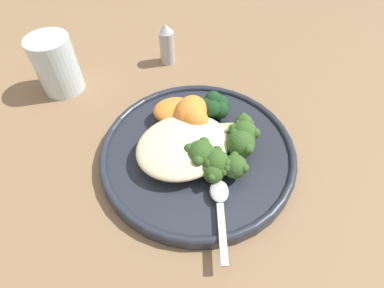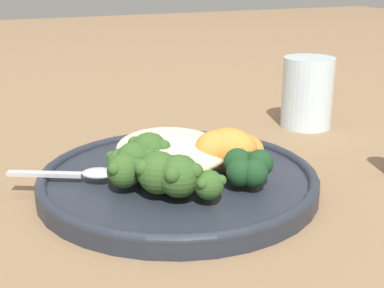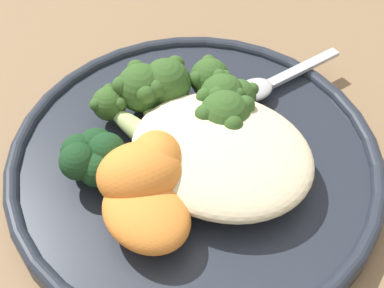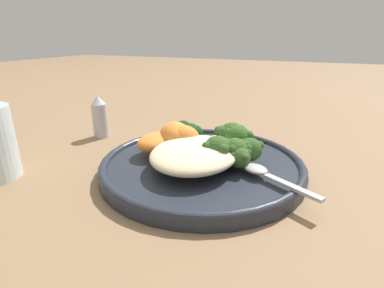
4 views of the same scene
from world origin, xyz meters
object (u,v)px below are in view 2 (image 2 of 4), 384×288
(kale_tuft, at_px, (248,167))
(water_glass, at_px, (307,93))
(broccoli_stalk_1, at_px, (153,152))
(broccoli_stalk_5, at_px, (164,172))
(plate, at_px, (180,180))
(broccoli_stalk_2, at_px, (142,162))
(sweet_potato_chunk_0, at_px, (215,150))
(quinoa_mound, at_px, (171,149))
(broccoli_stalk_7, at_px, (204,176))
(broccoli_stalk_3, at_px, (150,161))
(broccoli_stalk_4, at_px, (138,170))
(sweet_potato_chunk_2, at_px, (229,149))
(sweet_potato_chunk_1, at_px, (239,148))
(broccoli_stalk_0, at_px, (154,154))
(broccoli_stalk_6, at_px, (182,174))
(spoon, at_px, (85,173))

(kale_tuft, bearing_deg, water_glass, 132.15)
(broccoli_stalk_1, bearing_deg, water_glass, -137.77)
(broccoli_stalk_5, distance_m, kale_tuft, 0.08)
(plate, bearing_deg, kale_tuft, 40.85)
(broccoli_stalk_2, bearing_deg, water_glass, -146.26)
(sweet_potato_chunk_0, bearing_deg, kale_tuft, 15.25)
(quinoa_mound, distance_m, broccoli_stalk_5, 0.07)
(broccoli_stalk_5, bearing_deg, broccoli_stalk_7, 127.72)
(plate, xyz_separation_m, water_glass, (-0.14, 0.26, 0.04))
(broccoli_stalk_3, relative_size, kale_tuft, 2.42)
(broccoli_stalk_1, bearing_deg, broccoli_stalk_4, 64.09)
(sweet_potato_chunk_2, bearing_deg, sweet_potato_chunk_1, 126.95)
(quinoa_mound, relative_size, sweet_potato_chunk_1, 2.02)
(plate, xyz_separation_m, broccoli_stalk_0, (-0.03, -0.02, 0.02))
(broccoli_stalk_7, distance_m, sweet_potato_chunk_1, 0.09)
(broccoli_stalk_0, xyz_separation_m, broccoli_stalk_3, (0.03, -0.02, 0.00))
(broccoli_stalk_5, relative_size, broccoli_stalk_6, 0.95)
(broccoli_stalk_0, xyz_separation_m, water_glass, (-0.11, 0.28, 0.02))
(sweet_potato_chunk_1, bearing_deg, broccoli_stalk_1, -96.58)
(broccoli_stalk_5, bearing_deg, broccoli_stalk_0, -138.58)
(broccoli_stalk_1, relative_size, spoon, 0.79)
(broccoli_stalk_0, bearing_deg, sweet_potato_chunk_2, -172.06)
(sweet_potato_chunk_1, bearing_deg, sweet_potato_chunk_2, -53.05)
(broccoli_stalk_1, xyz_separation_m, broccoli_stalk_7, (0.06, 0.03, -0.01))
(broccoli_stalk_2, xyz_separation_m, sweet_potato_chunk_2, (0.02, 0.09, 0.01))
(broccoli_stalk_7, bearing_deg, spoon, -109.56)
(sweet_potato_chunk_2, distance_m, kale_tuft, 0.04)
(quinoa_mound, bearing_deg, broccoli_stalk_3, -53.29)
(broccoli_stalk_1, height_order, broccoli_stalk_5, same)
(water_glass, bearing_deg, spoon, -72.55)
(plate, relative_size, broccoli_stalk_4, 2.40)
(sweet_potato_chunk_2, bearing_deg, broccoli_stalk_4, -90.26)
(broccoli_stalk_4, bearing_deg, broccoli_stalk_1, -144.76)
(sweet_potato_chunk_0, bearing_deg, broccoli_stalk_2, -104.80)
(sweet_potato_chunk_1, distance_m, sweet_potato_chunk_2, 0.03)
(sweet_potato_chunk_2, bearing_deg, broccoli_stalk_0, -123.64)
(quinoa_mound, relative_size, broccoli_stalk_7, 1.23)
(broccoli_stalk_3, bearing_deg, water_glass, -153.36)
(sweet_potato_chunk_0, relative_size, kale_tuft, 1.00)
(broccoli_stalk_7, xyz_separation_m, sweet_potato_chunk_1, (-0.05, 0.07, 0.00))
(quinoa_mound, distance_m, water_glass, 0.28)
(broccoli_stalk_6, height_order, kale_tuft, broccoli_stalk_6)
(broccoli_stalk_0, bearing_deg, sweet_potato_chunk_1, -155.93)
(broccoli_stalk_3, height_order, broccoli_stalk_5, broccoli_stalk_5)
(broccoli_stalk_3, distance_m, broccoli_stalk_7, 0.06)
(quinoa_mound, height_order, broccoli_stalk_0, quinoa_mound)
(broccoli_stalk_2, relative_size, kale_tuft, 2.09)
(broccoli_stalk_7, bearing_deg, sweet_potato_chunk_0, 158.82)
(kale_tuft, bearing_deg, sweet_potato_chunk_0, -164.75)
(broccoli_stalk_1, xyz_separation_m, spoon, (-0.01, -0.07, -0.02))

